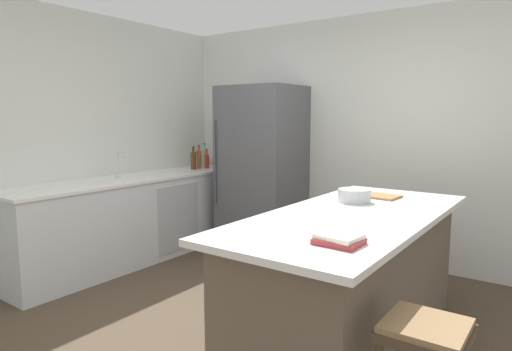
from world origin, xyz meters
The scene contains 16 objects.
ground_plane centered at (0.00, 0.00, 0.00)m, with size 7.20×7.20×0.00m, color #4C3D2D.
wall_rear centered at (0.00, 2.25, 1.30)m, with size 6.00×0.10×2.60m, color silver.
wall_left centered at (-2.45, 0.00, 1.30)m, with size 0.10×6.00×2.60m, color silver.
counter_run_left centered at (-2.08, 0.72, 0.45)m, with size 0.66×2.79×0.90m.
kitchen_island centered at (0.57, 0.38, 0.46)m, with size 0.96×2.22×0.91m.
refrigerator centered at (-1.19, 1.84, 0.94)m, with size 0.86×0.75×1.88m.
bar_stool centered at (1.25, -0.39, 0.53)m, with size 0.36×0.36×0.65m.
sink_faucet centered at (-2.13, 0.57, 1.06)m, with size 0.15×0.05×0.30m.
olive_oil_bottle centered at (-2.03, 2.00, 1.02)m, with size 0.05×0.05×0.28m.
gin_bottle centered at (-2.13, 1.90, 1.02)m, with size 0.07×0.07×0.30m.
hot_sauce_bottle centered at (-2.00, 1.81, 0.99)m, with size 0.05×0.05×0.24m.
vinegar_bottle centered at (-2.06, 1.72, 1.02)m, with size 0.06×0.06×0.29m.
syrup_bottle centered at (-2.06, 1.62, 1.01)m, with size 0.07×0.07×0.28m.
cookbook_stack centered at (0.80, -0.33, 0.93)m, with size 0.22×0.19×0.05m.
mixing_bowl centered at (0.42, 0.74, 0.96)m, with size 0.24×0.24×0.10m.
cutting_board centered at (0.50, 1.05, 0.92)m, with size 0.31×0.25×0.02m.
Camera 1 is at (1.71, -2.31, 1.54)m, focal length 31.06 mm.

